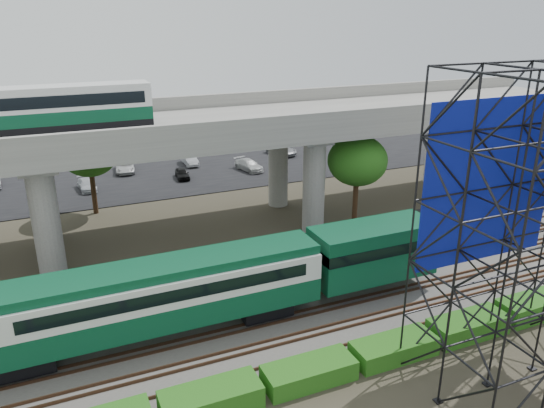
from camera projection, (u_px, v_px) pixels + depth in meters
name	position (u px, v px, depth m)	size (l,w,h in m)	color
ground	(257.00, 339.00, 29.42)	(140.00, 140.00, 0.00)	#474233
ballast_bed	(245.00, 320.00, 31.11)	(90.00, 12.00, 0.20)	slate
service_road	(203.00, 262.00, 38.45)	(90.00, 5.00, 0.08)	black
parking_lot	(142.00, 175.00, 58.69)	(90.00, 18.00, 0.08)	black
harbor_water	(114.00, 135.00, 77.65)	(140.00, 40.00, 0.03)	slate
rail_tracks	(245.00, 317.00, 31.05)	(90.00, 9.52, 0.16)	#472D1E
commuter_train	(189.00, 289.00, 28.96)	(29.30, 3.06, 4.30)	black
overpass	(170.00, 136.00, 40.17)	(80.00, 12.00, 12.40)	#9E9B93
scaffold_tower	(535.00, 239.00, 23.87)	(9.36, 6.36, 15.00)	black
hedge_strip	(309.00, 372.00, 25.90)	(34.60, 1.80, 1.20)	#1D5713
trees	(118.00, 175.00, 39.68)	(40.94, 16.94, 7.69)	#382314
parked_cars	(165.00, 167.00, 59.39)	(37.12, 9.71, 1.27)	white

